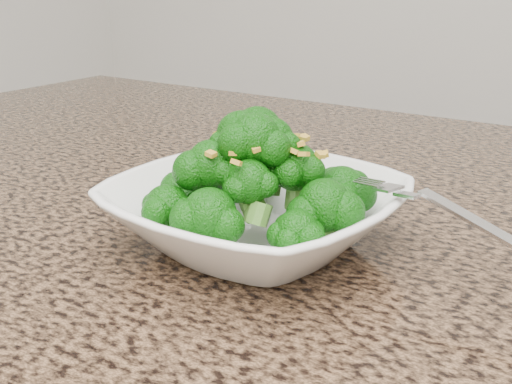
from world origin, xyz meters
The scene contains 5 objects.
granite_counter centered at (0.00, 0.30, 0.89)m, with size 1.64×1.04×0.03m, color brown.
bowl centered at (0.00, 0.23, 0.93)m, with size 0.24×0.24×0.06m, color white.
broccoli_pile centered at (0.00, 0.23, 1.00)m, with size 0.21×0.21×0.08m, color #105C0A, non-canonical shape.
garlic_topping centered at (0.00, 0.23, 1.04)m, with size 0.13×0.13×0.01m, color gold, non-canonical shape.
fork centered at (0.13, 0.25, 0.96)m, with size 0.16×0.03×0.01m, color silver, non-canonical shape.
Camera 1 is at (0.28, -0.20, 1.13)m, focal length 45.00 mm.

